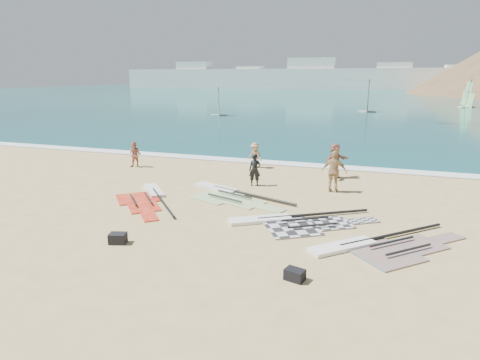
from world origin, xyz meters
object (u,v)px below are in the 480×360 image
(gear_bag_far, at_px, (295,275))
(beachgoer_right, at_px, (335,161))
(rig_orange, at_px, (379,246))
(person_wetsuit, at_px, (255,170))
(beachgoer_left, at_px, (135,155))
(beachgoer_back, at_px, (334,172))
(gear_bag_near, at_px, (118,238))
(beachgoer_mid, at_px, (255,155))
(rig_grey, at_px, (293,222))
(rig_green, at_px, (228,194))
(rig_red, at_px, (148,198))

(gear_bag_far, distance_m, beachgoer_right, 11.79)
(rig_orange, bearing_deg, person_wetsuit, 91.50)
(beachgoer_left, bearing_deg, beachgoer_back, -18.69)
(rig_orange, xyz_separation_m, beachgoer_left, (-13.98, 7.63, 0.72))
(gear_bag_near, bearing_deg, beachgoer_back, 54.28)
(person_wetsuit, relative_size, beachgoer_mid, 1.06)
(rig_grey, distance_m, beachgoer_left, 12.63)
(rig_green, distance_m, rig_orange, 7.71)
(rig_orange, bearing_deg, gear_bag_near, 152.61)
(rig_orange, bearing_deg, rig_green, 105.95)
(rig_grey, xyz_separation_m, beachgoer_back, (0.98, 4.74, 0.95))
(rig_green, bearing_deg, rig_red, -133.35)
(beachgoer_back, bearing_deg, beachgoer_right, -82.47)
(rig_grey, distance_m, beachgoer_right, 7.60)
(beachgoer_right, bearing_deg, gear_bag_far, -147.14)
(rig_red, height_order, person_wetsuit, person_wetsuit)
(beachgoer_left, xyz_separation_m, beachgoer_mid, (6.86, 2.14, -0.01))
(gear_bag_far, distance_m, beachgoer_mid, 13.66)
(rig_green, bearing_deg, gear_bag_far, -37.15)
(rig_grey, xyz_separation_m, rig_red, (-6.77, 0.96, -0.00))
(rig_grey, bearing_deg, person_wetsuit, 90.00)
(rig_orange, bearing_deg, beachgoer_mid, 82.32)
(beachgoer_right, bearing_deg, beachgoer_left, 127.73)
(rig_green, bearing_deg, rig_orange, -10.72)
(rig_green, xyz_separation_m, beachgoer_back, (4.55, 2.15, 0.95))
(rig_red, relative_size, beachgoer_left, 3.14)
(gear_bag_near, height_order, beachgoer_back, beachgoer_back)
(gear_bag_near, relative_size, beachgoer_right, 0.28)
(gear_bag_far, xyz_separation_m, beachgoer_mid, (-4.95, 12.72, 0.61))
(rig_green, distance_m, beachgoer_mid, 5.94)
(rig_red, xyz_separation_m, beachgoer_left, (-4.13, 5.38, 0.72))
(rig_red, height_order, beachgoer_back, beachgoer_back)
(rig_orange, bearing_deg, beachgoer_left, 107.62)
(rig_grey, relative_size, beachgoer_left, 3.59)
(rig_green, distance_m, person_wetsuit, 2.26)
(rig_grey, height_order, beachgoer_left, beachgoer_left)
(rig_red, relative_size, person_wetsuit, 2.99)
(beachgoer_left, xyz_separation_m, beachgoer_right, (11.63, 1.18, 0.18))
(person_wetsuit, bearing_deg, rig_grey, -73.31)
(rig_red, distance_m, beachgoer_back, 8.68)
(rig_green, distance_m, gear_bag_near, 6.47)
(beachgoer_back, bearing_deg, rig_green, 27.62)
(gear_bag_near, height_order, beachgoer_mid, beachgoer_mid)
(rig_grey, distance_m, beachgoer_mid, 9.41)
(rig_green, height_order, beachgoer_back, beachgoer_back)
(rig_green, bearing_deg, beachgoer_left, 172.51)
(rig_orange, bearing_deg, gear_bag_far, -170.02)
(person_wetsuit, bearing_deg, gear_bag_far, -82.08)
(gear_bag_far, bearing_deg, person_wetsuit, 113.18)
(rig_green, height_order, person_wetsuit, person_wetsuit)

